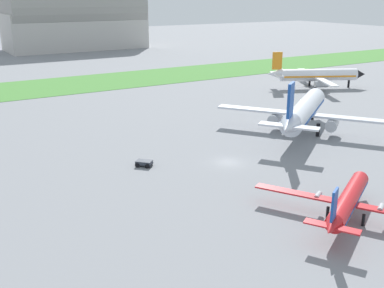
% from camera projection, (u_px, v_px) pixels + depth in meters
% --- Properties ---
extents(ground_plane, '(600.00, 600.00, 0.00)m').
position_uv_depth(ground_plane, '(228.00, 163.00, 74.34)').
color(ground_plane, gray).
extents(grass_taxiway_strip, '(360.00, 28.00, 0.08)m').
position_uv_depth(grass_taxiway_strip, '(73.00, 85.00, 137.98)').
color(grass_taxiway_strip, '#478438').
rests_on(grass_taxiway_strip, ground_plane).
extents(airplane_foreground_turboprop, '(17.68, 20.28, 6.76)m').
position_uv_depth(airplane_foreground_turboprop, '(348.00, 200.00, 54.79)').
color(airplane_foreground_turboprop, red).
rests_on(airplane_foreground_turboprop, ground_plane).
extents(airplane_parked_jet_far, '(26.58, 26.66, 10.19)m').
position_uv_depth(airplane_parked_jet_far, '(316.00, 75.00, 131.96)').
color(airplane_parked_jet_far, white).
rests_on(airplane_parked_jet_far, ground_plane).
extents(airplane_midfield_jet, '(29.07, 28.83, 11.93)m').
position_uv_depth(airplane_midfield_jet, '(304.00, 111.00, 88.78)').
color(airplane_midfield_jet, silver).
rests_on(airplane_midfield_jet, ground_plane).
extents(baggage_cart_near_gate, '(2.91, 2.93, 0.90)m').
position_uv_depth(baggage_cart_near_gate, '(144.00, 163.00, 72.60)').
color(baggage_cart_near_gate, '#2D333D').
rests_on(baggage_cart_near_gate, ground_plane).
extents(hangar_distant, '(63.70, 30.40, 34.85)m').
position_uv_depth(hangar_distant, '(75.00, 15.00, 222.36)').
color(hangar_distant, '#BCB7B2').
rests_on(hangar_distant, ground_plane).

